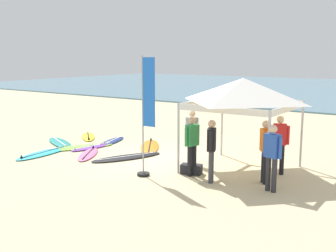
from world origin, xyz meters
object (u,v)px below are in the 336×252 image
object	(u,v)px
surfboard_black	(127,157)
surfboard_orange	(150,146)
surfboard_navy	(112,141)
person_orange	(265,147)
surfboard_lime	(79,147)
person_green	(192,142)
surfboard_yellow	(88,137)
banner_flag	(146,122)
surfboard_teal	(60,143)
person_red	(279,141)
canopy_tent	(243,91)
person_grey	(192,133)
person_black	(211,147)
surfboard_cyan	(44,153)
surfboard_purple	(93,147)
gear_bag_near_tent	(191,169)
person_blue	(272,153)
surfboard_pink	(88,154)

from	to	relation	value
surfboard_black	surfboard_orange	world-z (taller)	same
surfboard_navy	person_orange	size ratio (longest dim) A/B	1.13
surfboard_lime	person_green	distance (m)	5.42
surfboard_black	surfboard_yellow	world-z (taller)	same
person_green	banner_flag	xyz separation A→B (m)	(-1.03, -0.79, 0.59)
surfboard_teal	surfboard_lime	distance (m)	1.25
surfboard_lime	person_green	bearing A→B (deg)	-7.14
person_red	banner_flag	distance (m)	3.85
canopy_tent	person_green	bearing A→B (deg)	-123.12
surfboard_orange	banner_flag	xyz separation A→B (m)	(2.18, -3.03, 1.54)
surfboard_navy	person_grey	distance (m)	4.54
person_green	person_black	bearing A→B (deg)	-17.10
surfboard_black	surfboard_cyan	bearing A→B (deg)	-156.42
surfboard_yellow	person_green	world-z (taller)	person_green
surfboard_teal	surfboard_lime	world-z (taller)	same
canopy_tent	surfboard_navy	xyz separation A→B (m)	(-5.92, 0.80, -2.35)
surfboard_navy	person_grey	size ratio (longest dim) A/B	1.13
canopy_tent	surfboard_purple	distance (m)	6.29
surfboard_lime	person_orange	xyz separation A→B (m)	(7.26, -0.17, 0.95)
surfboard_cyan	gear_bag_near_tent	distance (m)	5.59
surfboard_lime	banner_flag	bearing A→B (deg)	-18.79
person_blue	surfboard_orange	bearing A→B (deg)	157.62
surfboard_cyan	person_blue	size ratio (longest dim) A/B	1.42
person_grey	person_orange	bearing A→B (deg)	-13.77
canopy_tent	person_blue	world-z (taller)	canopy_tent
surfboard_lime	banner_flag	size ratio (longest dim) A/B	0.76
surfboard_yellow	person_black	world-z (taller)	person_black
surfboard_cyan	banner_flag	size ratio (longest dim) A/B	0.72
person_red	person_black	world-z (taller)	same
surfboard_lime	gear_bag_near_tent	world-z (taller)	gear_bag_near_tent
person_green	gear_bag_near_tent	xyz separation A→B (m)	(-0.10, 0.15, -0.85)
surfboard_navy	surfboard_yellow	world-z (taller)	same
surfboard_navy	surfboard_teal	bearing A→B (deg)	-137.88
banner_flag	person_blue	bearing A→B (deg)	12.26
surfboard_navy	person_blue	world-z (taller)	person_blue
person_red	person_blue	xyz separation A→B (m)	(0.38, -1.58, 0.00)
surfboard_cyan	person_red	bearing A→B (deg)	16.35
surfboard_orange	person_black	world-z (taller)	person_black
surfboard_navy	person_green	xyz separation A→B (m)	(5.03, -2.16, 0.95)
surfboard_teal	surfboard_black	xyz separation A→B (m)	(3.68, -0.30, -0.00)
canopy_tent	gear_bag_near_tent	size ratio (longest dim) A/B	4.73
surfboard_navy	surfboard_yellow	bearing A→B (deg)	175.31
surfboard_pink	person_orange	world-z (taller)	person_orange
person_red	surfboard_navy	bearing A→B (deg)	174.81
surfboard_purple	surfboard_yellow	xyz separation A→B (m)	(-1.54, 1.30, 0.00)
person_green	surfboard_black	bearing A→B (deg)	169.92
surfboard_purple	surfboard_navy	bearing A→B (deg)	94.85
surfboard_teal	surfboard_yellow	world-z (taller)	same
surfboard_cyan	person_grey	size ratio (longest dim) A/B	1.42
person_orange	person_green	distance (m)	2.03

